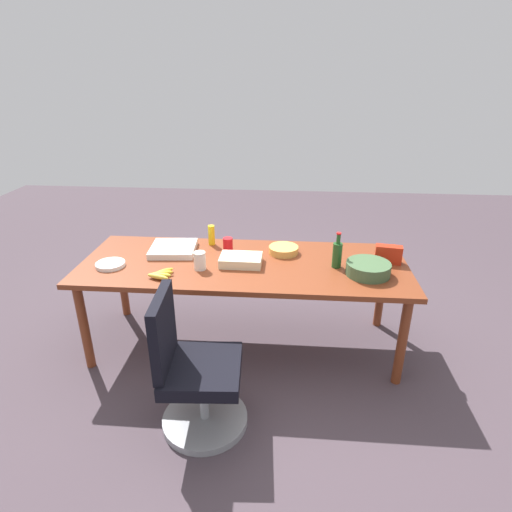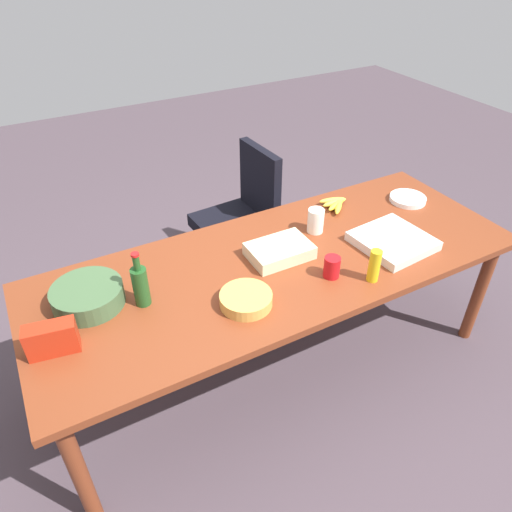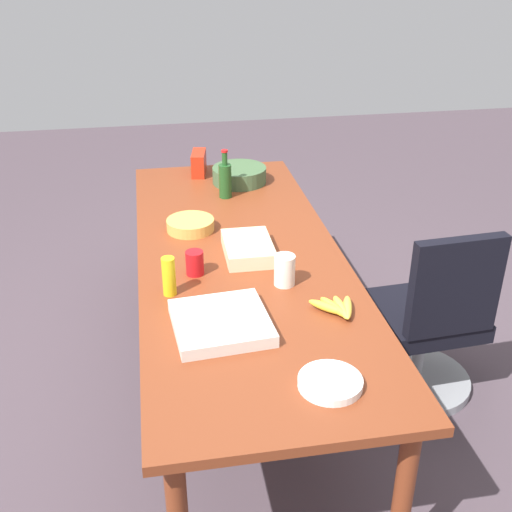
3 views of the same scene
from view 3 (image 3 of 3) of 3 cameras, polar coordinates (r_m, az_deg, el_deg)
name	(u,v)px [view 3 (image 3 of 3)]	position (r m, az deg, el deg)	size (l,w,h in m)	color
ground_plane	(242,382)	(3.41, -1.28, -11.27)	(10.00, 10.00, 0.00)	#493B43
conference_table	(240,267)	(3.03, -1.42, -0.96)	(2.54, 0.96, 0.76)	brown
office_chair	(428,331)	(3.25, 15.22, -6.54)	(0.56, 0.56, 0.95)	gray
chip_bag_red	(199,163)	(3.98, -5.17, 8.32)	(0.20, 0.08, 0.14)	#B72913
banana_bunch	(337,307)	(2.56, 7.33, -4.60)	(0.18, 0.19, 0.04)	yellow
paper_plate_stack	(330,383)	(2.18, 6.69, -11.24)	(0.22, 0.22, 0.03)	white
sheet_cake	(248,248)	(2.97, -0.72, 0.69)	(0.32, 0.22, 0.07)	beige
wine_bottle	(225,179)	(3.60, -2.79, 6.91)	(0.08, 0.08, 0.28)	#1F4C1F
pizza_box	(221,323)	(2.45, -3.17, -6.01)	(0.36, 0.36, 0.05)	silver
salad_bowl	(239,175)	(3.84, -1.51, 7.31)	(0.32, 0.32, 0.09)	#3F5D39
mayo_jar	(285,270)	(2.71, 2.59, -1.29)	(0.09, 0.09, 0.14)	white
red_solo_cup	(195,263)	(2.81, -5.53, -0.62)	(0.08, 0.08, 0.11)	red
chip_bowl	(190,225)	(3.24, -5.92, 2.81)	(0.24, 0.24, 0.06)	gold
mustard_bottle	(169,276)	(2.65, -7.84, -1.83)	(0.06, 0.06, 0.17)	yellow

